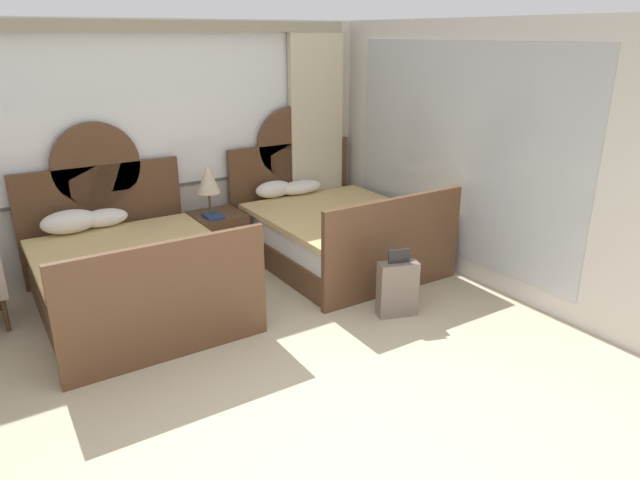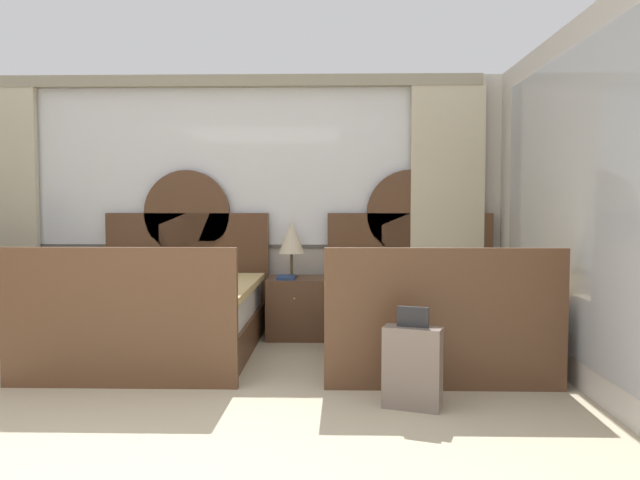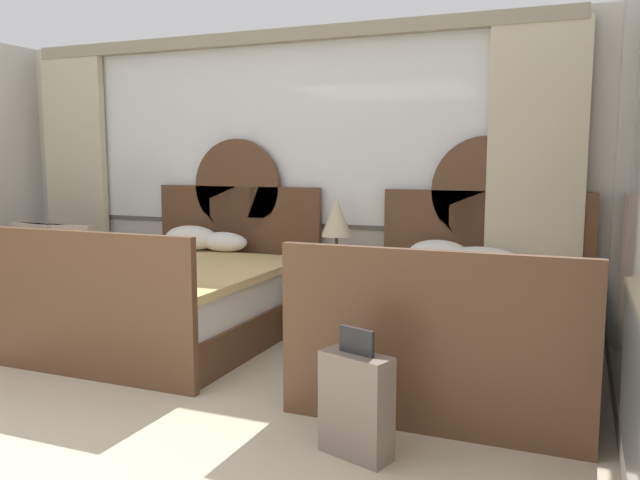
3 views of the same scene
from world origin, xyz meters
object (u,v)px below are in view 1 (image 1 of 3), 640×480
at_px(nightstand_between_beds, 219,238).
at_px(book_on_nightstand, 213,216).
at_px(table_lamp_on_nightstand, 208,179).
at_px(bed_near_mirror, 334,231).
at_px(bed_near_window, 131,274).
at_px(suitcase_on_floor, 397,288).

relative_size(nightstand_between_beds, book_on_nightstand, 2.30).
bearing_deg(table_lamp_on_nightstand, nightstand_between_beds, -55.32).
bearing_deg(book_on_nightstand, table_lamp_on_nightstand, 76.98).
bearing_deg(bed_near_mirror, nightstand_between_beds, 150.34).
bearing_deg(bed_near_window, nightstand_between_beds, 29.30).
bearing_deg(bed_near_window, table_lamp_on_nightstand, 33.06).
distance_m(bed_near_mirror, nightstand_between_beds, 1.35).
bearing_deg(bed_near_mirror, book_on_nightstand, 156.34).
xyz_separation_m(bed_near_window, bed_near_mirror, (2.36, -0.00, -0.00)).
height_order(nightstand_between_beds, book_on_nightstand, book_on_nightstand).
bearing_deg(nightstand_between_beds, bed_near_mirror, -29.66).
bearing_deg(table_lamp_on_nightstand, book_on_nightstand, -103.02).
distance_m(book_on_nightstand, suitcase_on_floor, 2.30).
xyz_separation_m(nightstand_between_beds, suitcase_on_floor, (0.90, -2.16, -0.03)).
height_order(bed_near_mirror, suitcase_on_floor, bed_near_mirror).
bearing_deg(book_on_nightstand, nightstand_between_beds, 50.36).
distance_m(nightstand_between_beds, table_lamp_on_nightstand, 0.70).
bearing_deg(suitcase_on_floor, book_on_nightstand, 115.81).
xyz_separation_m(bed_near_mirror, suitcase_on_floor, (-0.28, -1.49, -0.09)).
bearing_deg(suitcase_on_floor, table_lamp_on_nightstand, 112.98).
height_order(table_lamp_on_nightstand, book_on_nightstand, table_lamp_on_nightstand).
bearing_deg(table_lamp_on_nightstand, bed_near_mirror, -31.20).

